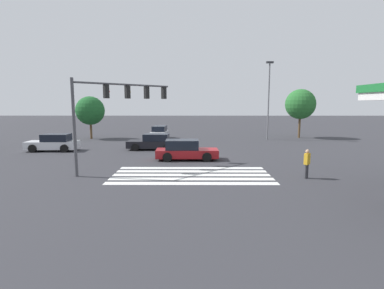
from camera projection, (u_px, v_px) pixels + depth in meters
ground_plane at (192, 156)px, 24.20m from camera, size 152.09×152.09×0.00m
crosswalk_markings at (191, 175)px, 17.92m from camera, size 9.41×4.40×0.01m
traffic_signal_mast at (117, 101)px, 18.91m from camera, size 5.09×5.09×5.70m
car_1 at (54, 143)px, 26.78m from camera, size 4.49×2.03×1.52m
car_2 at (154, 142)px, 27.49m from camera, size 4.68×2.15×1.47m
car_3 at (185, 150)px, 22.64m from camera, size 4.71×2.03×1.52m
car_4 at (159, 133)px, 35.66m from camera, size 2.08×4.30×1.55m
pedestrian at (307, 162)px, 17.01m from camera, size 0.41×0.41×1.67m
street_light_pole_a at (269, 94)px, 34.28m from camera, size 0.80×0.36×8.91m
tree_corner_a at (90, 111)px, 35.42m from camera, size 3.37×3.37×5.05m
tree_corner_b at (300, 104)px, 36.26m from camera, size 3.63×3.63×5.93m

